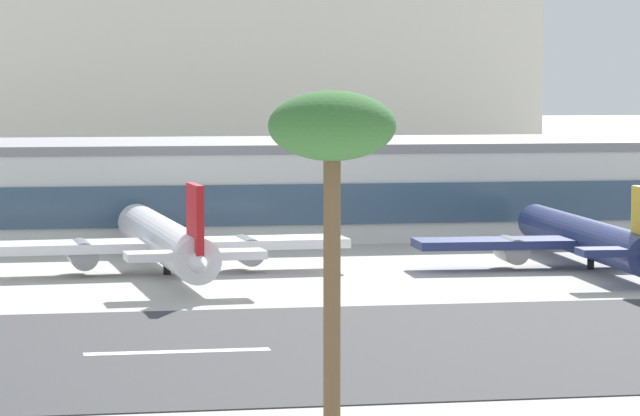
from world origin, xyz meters
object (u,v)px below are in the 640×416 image
at_px(terminal_building, 314,186).
at_px(palm_tree_1, 332,140).
at_px(airliner_red_tail_gate_1, 166,242).
at_px(distant_hotel_block, 255,87).
at_px(airliner_gold_tail_gate_2, 590,240).

bearing_deg(terminal_building, palm_tree_1, -99.85).
distance_m(terminal_building, airliner_red_tail_gate_1, 44.22).
bearing_deg(airliner_red_tail_gate_1, distant_hotel_block, -14.21).
height_order(terminal_building, distant_hotel_block, distant_hotel_block).
bearing_deg(distant_hotel_block, terminal_building, -94.96).
bearing_deg(distant_hotel_block, airliner_red_tail_gate_1, -101.12).
bearing_deg(terminal_building, distant_hotel_block, 85.04).
xyz_separation_m(distant_hotel_block, airliner_gold_tail_gate_2, (8.32, -159.13, -13.49)).
xyz_separation_m(airliner_red_tail_gate_1, airliner_gold_tail_gate_2, (39.05, -2.82, -0.18)).
height_order(airliner_gold_tail_gate_2, palm_tree_1, palm_tree_1).
height_order(distant_hotel_block, airliner_gold_tail_gate_2, distant_hotel_block).
xyz_separation_m(distant_hotel_block, airliner_red_tail_gate_1, (-30.73, -156.31, -13.31)).
relative_size(terminal_building, palm_tree_1, 10.38).
bearing_deg(palm_tree_1, distant_hotel_block, 82.59).
bearing_deg(airliner_gold_tail_gate_2, airliner_red_tail_gate_1, 88.52).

